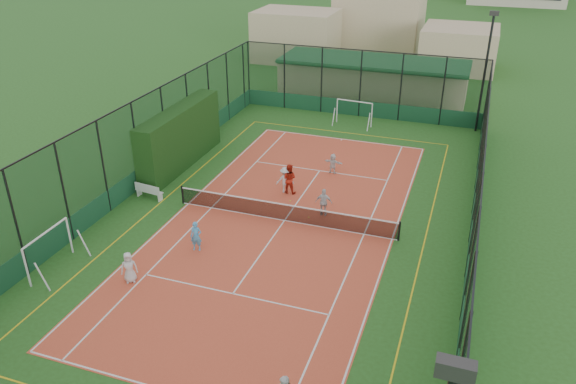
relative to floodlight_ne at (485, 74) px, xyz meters
The scene contains 17 objects.
ground 19.15m from the floodlight_ne, 117.39° to the right, with size 300.00×300.00×0.00m, color #27521C.
court_slab 19.14m from the floodlight_ne, 117.39° to the right, with size 11.17×23.97×0.01m, color #BC4129.
tennis_net 19.04m from the floodlight_ne, 117.39° to the right, with size 11.67×0.12×1.06m, color black, non-canonical shape.
perimeter_fence 18.77m from the floodlight_ne, 117.39° to the right, with size 18.12×34.12×5.00m, color #11341B, non-canonical shape.
floodlight_ne is the anchor object (origin of this frame).
clubhouse 10.47m from the floodlight_ne, 147.88° to the left, with size 15.20×7.20×3.15m, color tan, non-canonical shape.
hedge_left 20.88m from the floodlight_ne, 144.54° to the right, with size 1.23×8.23×3.60m, color black.
white_bench 23.67m from the floodlight_ne, 134.53° to the right, with size 1.64×0.45×0.92m, color white, non-canonical shape.
futsal_goal_near 29.46m from the floodlight_ne, 125.17° to the right, with size 0.83×2.84×1.83m, color white, non-canonical shape.
futsal_goal_far 9.26m from the floodlight_ne, 169.46° to the right, with size 2.73×0.79×1.76m, color white, non-canonical shape.
child_near_left 27.21m from the floodlight_ne, 118.94° to the right, with size 0.69×0.45×1.41m, color silver.
child_near_mid 23.75m from the floodlight_ne, 119.41° to the right, with size 0.53×0.35×1.45m, color #4899CD.
child_far_left 16.97m from the floodlight_ne, 125.37° to the right, with size 0.98×0.56×1.51m, color silver.
child_far_right 17.20m from the floodlight_ne, 114.07° to the right, with size 0.88×0.37×1.50m, color silver.
child_far_back 13.32m from the floodlight_ne, 127.27° to the right, with size 1.14×0.36×1.22m, color silver.
coach 16.81m from the floodlight_ne, 124.83° to the right, with size 0.83×0.64×1.70m, color #AC2112.
tennis_balls 18.05m from the floodlight_ne, 120.24° to the right, with size 2.59×1.47×0.07m.
Camera 1 is at (8.28, -23.33, 14.26)m, focal length 35.00 mm.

